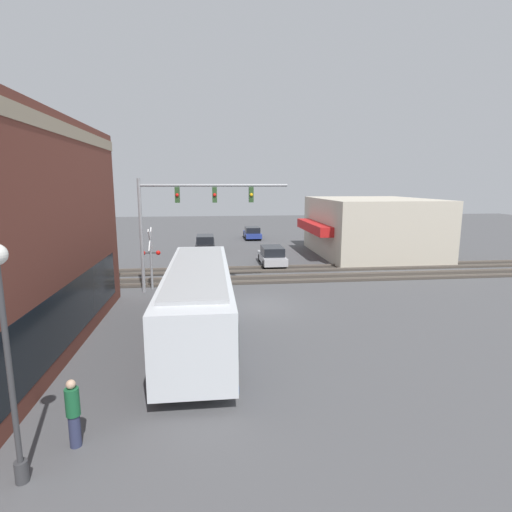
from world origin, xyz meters
name	(u,v)px	position (x,y,z in m)	size (l,w,h in m)	color
ground_plane	(255,307)	(0.00, 0.00, 0.00)	(120.00, 120.00, 0.00)	#4C4C4F
shop_building	(370,227)	(14.55, -12.18, 2.56)	(12.11, 10.66, 5.11)	beige
city_bus	(198,298)	(-3.88, 2.80, 1.70)	(11.86, 2.59, 3.07)	silver
traffic_signal_gantry	(188,207)	(3.64, 3.56, 5.06)	(0.42, 8.75, 6.74)	gray
crossing_signal	(151,253)	(4.19, 5.88, 2.30)	(1.41, 1.18, 3.81)	gray
streetlamp	(7,347)	(-11.96, 6.44, 3.15)	(0.44, 0.44, 5.29)	#38383A
rail_track_near	(245,280)	(6.00, 0.00, 0.03)	(2.60, 60.00, 0.15)	#332D28
rail_track_far	(241,270)	(9.20, 0.00, 0.03)	(2.60, 60.00, 0.15)	#332D28
parked_car_silver	(272,256)	(10.89, -2.60, 0.69)	(4.56, 1.82, 1.50)	#B7B7BC
parked_car_black	(205,243)	(18.52, 2.80, 0.70)	(4.90, 1.82, 1.50)	black
parked_car_blue	(252,233)	(26.23, -2.60, 0.66)	(4.40, 1.82, 1.42)	navy
pedestrian_at_crossing	(176,279)	(3.28, 4.37, 0.87)	(0.34, 0.34, 1.70)	black
pedestrian_by_lamp	(73,413)	(-10.82, 5.67, 0.91)	(0.34, 0.34, 1.77)	#2D3351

